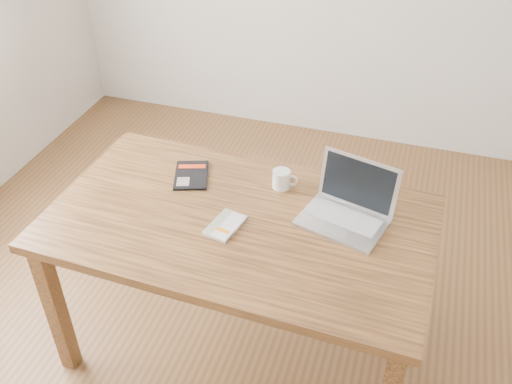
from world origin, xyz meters
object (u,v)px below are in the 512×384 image
(laptop, at_px, (348,208))
(desk, at_px, (239,236))
(white_guidebook, at_px, (225,225))
(black_guidebook, at_px, (191,175))
(coffee_mug, at_px, (282,179))

(laptop, bearing_deg, desk, -146.00)
(desk, distance_m, white_guidebook, 0.12)
(black_guidebook, height_order, laptop, laptop)
(black_guidebook, distance_m, laptop, 0.69)
(white_guidebook, relative_size, coffee_mug, 1.72)
(laptop, bearing_deg, black_guidebook, -171.08)
(desk, height_order, laptop, laptop)
(laptop, height_order, coffee_mug, laptop)
(desk, bearing_deg, white_guidebook, -119.12)
(black_guidebook, relative_size, laptop, 0.65)
(white_guidebook, bearing_deg, coffee_mug, 78.46)
(desk, bearing_deg, coffee_mug, 70.23)
(black_guidebook, bearing_deg, laptop, -24.90)
(black_guidebook, xyz_separation_m, laptop, (0.68, -0.07, 0.04))
(laptop, distance_m, coffee_mug, 0.32)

